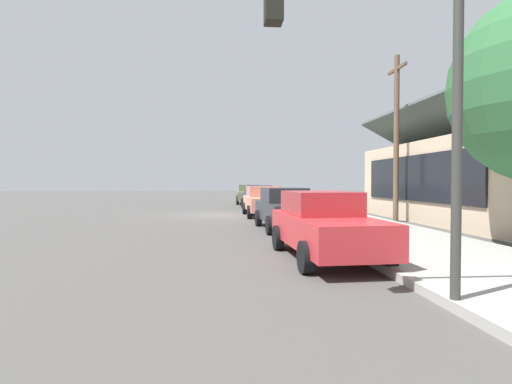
% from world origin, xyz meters
% --- Properties ---
extents(ground_plane, '(120.00, 120.00, 0.00)m').
position_xyz_m(ground_plane, '(0.00, 0.00, 0.00)').
color(ground_plane, '#4C4947').
extents(sidewalk_curb, '(60.00, 4.20, 0.16)m').
position_xyz_m(sidewalk_curb, '(0.00, 5.60, 0.08)').
color(sidewalk_curb, '#A3A099').
rests_on(sidewalk_curb, ground).
extents(car_olive, '(4.81, 2.23, 1.59)m').
position_xyz_m(car_olive, '(-11.21, 2.66, 0.82)').
color(car_olive, olive).
rests_on(car_olive, ground).
extents(car_navy, '(4.80, 2.26, 1.59)m').
position_xyz_m(car_navy, '(-5.11, 2.88, 0.82)').
color(car_navy, navy).
rests_on(car_navy, ground).
extents(car_coral, '(4.84, 2.14, 1.59)m').
position_xyz_m(car_coral, '(0.85, 2.60, 0.82)').
color(car_coral, '#EA8C75').
rests_on(car_coral, ground).
extents(car_charcoal, '(4.63, 2.13, 1.59)m').
position_xyz_m(car_charcoal, '(7.00, 2.78, 0.81)').
color(car_charcoal, '#2D3035').
rests_on(car_charcoal, ground).
extents(car_cherry, '(4.67, 2.10, 1.59)m').
position_xyz_m(car_cherry, '(12.92, 2.75, 0.81)').
color(car_cherry, red).
rests_on(car_cherry, ground).
extents(storefront_building, '(13.08, 6.46, 5.39)m').
position_xyz_m(storefront_building, '(4.99, 11.98, 1.95)').
color(storefront_building, '#CCB293').
rests_on(storefront_building, ground).
extents(traffic_light_main, '(0.37, 2.79, 5.20)m').
position_xyz_m(traffic_light_main, '(16.93, 2.54, 3.49)').
color(traffic_light_main, '#383833').
rests_on(traffic_light_main, ground).
extents(utility_pole_wooden, '(1.80, 0.24, 7.50)m').
position_xyz_m(utility_pole_wooden, '(4.68, 8.20, 3.93)').
color(utility_pole_wooden, brown).
rests_on(utility_pole_wooden, ground).
extents(fire_hydrant_red, '(0.22, 0.22, 0.71)m').
position_xyz_m(fire_hydrant_red, '(0.99, 4.20, 0.50)').
color(fire_hydrant_red, red).
rests_on(fire_hydrant_red, sidewalk_curb).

